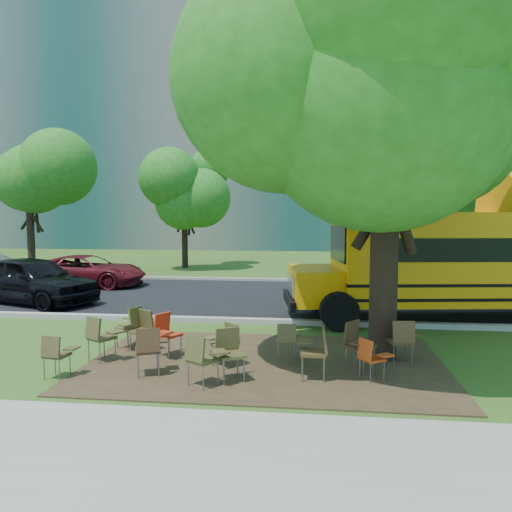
# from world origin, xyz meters

# --- Properties ---
(ground) EXTENTS (160.00, 160.00, 0.00)m
(ground) POSITION_xyz_m (0.00, 0.00, 0.00)
(ground) COLOR #385219
(ground) RESTS_ON ground
(sidewalk) EXTENTS (60.00, 4.00, 0.04)m
(sidewalk) POSITION_xyz_m (0.00, -5.00, 0.02)
(sidewalk) COLOR gray
(sidewalk) RESTS_ON ground
(dirt_patch) EXTENTS (7.00, 4.50, 0.03)m
(dirt_patch) POSITION_xyz_m (1.00, -0.50, 0.01)
(dirt_patch) COLOR #382819
(dirt_patch) RESTS_ON ground
(asphalt_road) EXTENTS (80.00, 8.00, 0.04)m
(asphalt_road) POSITION_xyz_m (0.00, 7.00, 0.02)
(asphalt_road) COLOR black
(asphalt_road) RESTS_ON ground
(kerb_near) EXTENTS (80.00, 0.25, 0.14)m
(kerb_near) POSITION_xyz_m (0.00, 3.00, 0.07)
(kerb_near) COLOR gray
(kerb_near) RESTS_ON ground
(kerb_far) EXTENTS (80.00, 0.25, 0.14)m
(kerb_far) POSITION_xyz_m (0.00, 11.10, 0.07)
(kerb_far) COLOR gray
(kerb_far) RESTS_ON ground
(building_main) EXTENTS (38.00, 16.00, 22.00)m
(building_main) POSITION_xyz_m (-8.00, 36.00, 11.00)
(building_main) COLOR #63625E
(building_main) RESTS_ON ground
(bg_tree_0) EXTENTS (5.20, 5.20, 7.18)m
(bg_tree_0) POSITION_xyz_m (-12.00, 13.00, 4.57)
(bg_tree_0) COLOR black
(bg_tree_0) RESTS_ON ground
(bg_tree_2) EXTENTS (4.80, 4.80, 6.62)m
(bg_tree_2) POSITION_xyz_m (-5.00, 16.00, 4.21)
(bg_tree_2) COLOR black
(bg_tree_2) RESTS_ON ground
(bg_tree_3) EXTENTS (5.60, 5.60, 7.84)m
(bg_tree_3) POSITION_xyz_m (8.00, 14.00, 5.03)
(bg_tree_3) COLOR black
(bg_tree_3) RESTS_ON ground
(main_tree) EXTENTS (7.20, 7.20, 8.75)m
(main_tree) POSITION_xyz_m (3.35, 0.08, 5.14)
(main_tree) COLOR black
(main_tree) RESTS_ON ground
(chair_0) EXTENTS (0.57, 0.47, 0.81)m
(chair_0) POSITION_xyz_m (-2.65, -1.85, 0.50)
(chair_0) COLOR #43391D
(chair_0) RESTS_ON ground
(chair_1) EXTENTS (0.78, 0.62, 0.93)m
(chair_1) POSITION_xyz_m (-2.28, -0.81, 0.58)
(chair_1) COLOR #463F1E
(chair_1) RESTS_ON ground
(chair_2) EXTENTS (0.63, 0.72, 0.92)m
(chair_2) POSITION_xyz_m (-1.02, -1.53, 0.57)
(chair_2) COLOR #3D2616
(chair_2) RESTS_ON ground
(chair_3) EXTENTS (0.74, 0.58, 0.86)m
(chair_3) POSITION_xyz_m (0.27, -0.79, 0.53)
(chair_3) COLOR brown
(chair_3) RESTS_ON ground
(chair_4) EXTENTS (0.78, 0.61, 0.92)m
(chair_4) POSITION_xyz_m (0.07, -2.00, 0.57)
(chair_4) COLOR #43401D
(chair_4) RESTS_ON ground
(chair_5) EXTENTS (0.64, 0.77, 0.95)m
(chair_5) POSITION_xyz_m (0.46, -1.62, 0.59)
(chair_5) COLOR #4D4321
(chair_5) RESTS_ON ground
(chair_6) EXTENTS (0.57, 0.63, 0.97)m
(chair_6) POSITION_xyz_m (2.01, -1.34, 0.60)
(chair_6) COLOR #463219
(chair_6) RESTS_ON ground
(chair_7) EXTENTS (0.64, 0.51, 0.77)m
(chair_7) POSITION_xyz_m (2.97, -1.32, 0.48)
(chair_7) COLOR #C44014
(chair_7) RESTS_ON ground
(chair_8) EXTENTS (0.58, 0.74, 0.95)m
(chair_8) POSITION_xyz_m (-2.02, 0.24, 0.59)
(chair_8) COLOR brown
(chair_8) RESTS_ON ground
(chair_9) EXTENTS (0.77, 0.61, 0.91)m
(chair_9) POSITION_xyz_m (-1.74, 0.01, 0.56)
(chair_9) COLOR #483E1F
(chair_9) RESTS_ON ground
(chair_10) EXTENTS (0.60, 0.77, 0.92)m
(chair_10) POSITION_xyz_m (-1.08, -0.31, 0.57)
(chair_10) COLOR #B12C12
(chair_10) RESTS_ON ground
(chair_11) EXTENTS (0.53, 0.52, 0.80)m
(chair_11) POSITION_xyz_m (1.43, -0.34, 0.50)
(chair_11) COLOR #4C3F20
(chair_11) RESTS_ON ground
(chair_12) EXTENTS (0.64, 0.82, 0.95)m
(chair_12) POSITION_xyz_m (2.76, -0.81, 0.59)
(chair_12) COLOR #432B18
(chair_12) RESTS_ON ground
(chair_13) EXTENTS (0.62, 0.62, 0.93)m
(chair_13) POSITION_xyz_m (3.68, -0.35, 0.57)
(chair_13) COLOR #4B331B
(chair_13) RESTS_ON ground
(black_car) EXTENTS (5.01, 3.38, 1.59)m
(black_car) POSITION_xyz_m (-7.18, 5.02, 0.79)
(black_car) COLOR black
(black_car) RESTS_ON ground
(bg_car_red) EXTENTS (4.65, 2.22, 1.28)m
(bg_car_red) POSITION_xyz_m (-7.10, 8.79, 0.64)
(bg_car_red) COLOR #550E16
(bg_car_red) RESTS_ON ground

